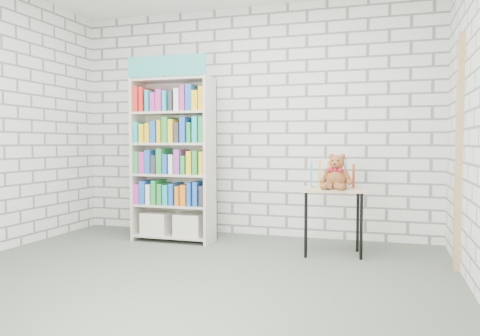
% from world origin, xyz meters
% --- Properties ---
extents(ground, '(4.50, 4.50, 0.00)m').
position_xyz_m(ground, '(0.00, 0.00, 0.00)').
color(ground, '#4E584A').
rests_on(ground, ground).
extents(room_shell, '(4.52, 4.02, 2.81)m').
position_xyz_m(room_shell, '(0.00, 0.00, 1.78)').
color(room_shell, silver).
rests_on(room_shell, ground).
extents(bookshelf, '(0.94, 0.36, 2.11)m').
position_xyz_m(bookshelf, '(-0.73, 1.36, 0.96)').
color(bookshelf, beige).
rests_on(bookshelf, ground).
extents(display_table, '(0.69, 0.53, 0.68)m').
position_xyz_m(display_table, '(1.10, 1.21, 0.59)').
color(display_table, '#DDBC84').
rests_on(display_table, ground).
extents(table_books, '(0.47, 0.26, 0.26)m').
position_xyz_m(table_books, '(1.08, 1.31, 0.81)').
color(table_books, teal).
rests_on(table_books, display_table).
extents(teddy_bear, '(0.33, 0.31, 0.35)m').
position_xyz_m(teddy_bear, '(1.14, 1.11, 0.82)').
color(teddy_bear, brown).
rests_on(teddy_bear, display_table).
extents(door_trim, '(0.05, 0.12, 2.10)m').
position_xyz_m(door_trim, '(2.23, 0.95, 1.05)').
color(door_trim, tan).
rests_on(door_trim, ground).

